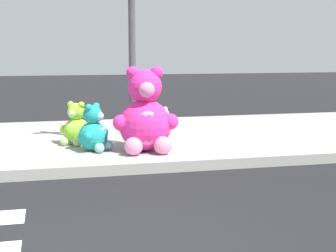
% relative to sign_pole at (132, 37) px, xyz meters
% --- Properties ---
extents(sidewalk, '(28.00, 4.40, 0.15)m').
position_rel_sign_pole_xyz_m(sidewalk, '(-1.00, 0.80, -1.77)').
color(sidewalk, '#9E9B93').
rests_on(sidewalk, ground_plane).
extents(sign_pole, '(0.56, 0.11, 3.20)m').
position_rel_sign_pole_xyz_m(sign_pole, '(0.00, 0.00, 0.00)').
color(sign_pole, '#4C4C51').
rests_on(sign_pole, sidewalk).
extents(plush_pink_large, '(0.97, 0.86, 1.26)m').
position_rel_sign_pole_xyz_m(plush_pink_large, '(0.09, -0.59, -1.19)').
color(plush_pink_large, '#F22D93').
rests_on(plush_pink_large, sidewalk).
extents(plush_lime, '(0.48, 0.50, 0.69)m').
position_rel_sign_pole_xyz_m(plush_lime, '(-0.89, 0.19, -1.42)').
color(plush_lime, '#8CD133').
rests_on(plush_lime, sidewalk).
extents(plush_tan, '(0.38, 0.38, 0.54)m').
position_rel_sign_pole_xyz_m(plush_tan, '(0.59, 0.47, -1.48)').
color(plush_tan, tan).
rests_on(plush_tan, sidewalk).
extents(plush_teal, '(0.51, 0.50, 0.71)m').
position_rel_sign_pole_xyz_m(plush_teal, '(-0.65, -0.38, -1.41)').
color(plush_teal, teal).
rests_on(plush_teal, sidewalk).
extents(plush_red, '(0.38, 0.40, 0.53)m').
position_rel_sign_pole_xyz_m(plush_red, '(0.24, 1.00, -1.48)').
color(plush_red, red).
rests_on(plush_red, sidewalk).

